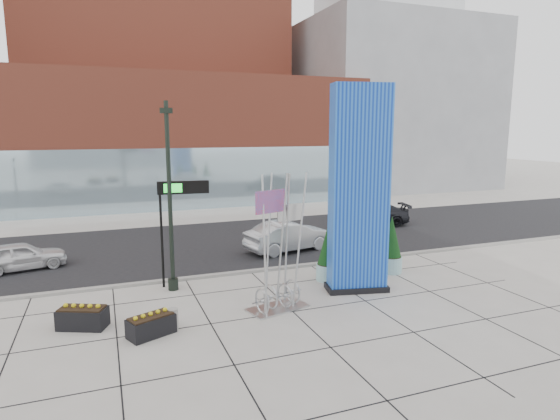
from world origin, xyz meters
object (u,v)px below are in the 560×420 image
object	(u,v)px
public_art_sculpture	(278,274)
overhead_street_sign	(179,196)
blue_pylon	(359,194)
car_silver_mid	(290,236)
lamp_post	(170,215)
concrete_bollard	(173,319)
car_white_west	(21,256)

from	to	relation	value
public_art_sculpture	overhead_street_sign	xyz separation A→B (m)	(-2.86, 3.93, 2.47)
blue_pylon	car_silver_mid	distance (m)	7.46
lamp_post	overhead_street_sign	distance (m)	0.94
blue_pylon	public_art_sculpture	bearing A→B (deg)	-155.92
concrete_bollard	overhead_street_sign	size ratio (longest dim) A/B	0.16
lamp_post	overhead_street_sign	xyz separation A→B (m)	(0.43, 0.47, 0.68)
public_art_sculpture	overhead_street_sign	distance (m)	5.45
lamp_post	overhead_street_sign	bearing A→B (deg)	47.84
public_art_sculpture	car_white_west	size ratio (longest dim) A/B	1.28
public_art_sculpture	concrete_bollard	size ratio (longest dim) A/B	7.25
concrete_bollard	car_white_west	bearing A→B (deg)	121.89
lamp_post	public_art_sculpture	distance (m)	5.10
car_white_west	car_silver_mid	xyz separation A→B (m)	(12.99, -1.20, 0.14)
blue_pylon	car_silver_mid	xyz separation A→B (m)	(-0.22, 6.75, -3.16)
car_silver_mid	concrete_bollard	bearing A→B (deg)	125.43
overhead_street_sign	car_white_west	bearing A→B (deg)	150.28
lamp_post	public_art_sculpture	xyz separation A→B (m)	(3.29, -3.46, -1.79)
blue_pylon	lamp_post	xyz separation A→B (m)	(-6.99, 2.71, -0.87)
blue_pylon	public_art_sculpture	size ratio (longest dim) A/B	1.64
car_silver_mid	blue_pylon	bearing A→B (deg)	170.11
car_white_west	car_silver_mid	bearing A→B (deg)	-108.71
car_white_west	public_art_sculpture	bearing A→B (deg)	-145.89
blue_pylon	concrete_bollard	size ratio (longest dim) A/B	11.91
blue_pylon	car_silver_mid	bearing A→B (deg)	104.45
blue_pylon	public_art_sculpture	distance (m)	4.61
lamp_post	overhead_street_sign	world-z (taller)	lamp_post
overhead_street_sign	car_white_west	size ratio (longest dim) A/B	1.13
lamp_post	car_silver_mid	distance (m)	8.21
overhead_street_sign	car_silver_mid	size ratio (longest dim) A/B	0.90
public_art_sculpture	car_white_west	world-z (taller)	public_art_sculpture
concrete_bollard	overhead_street_sign	distance (m)	5.61
blue_pylon	overhead_street_sign	distance (m)	7.29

